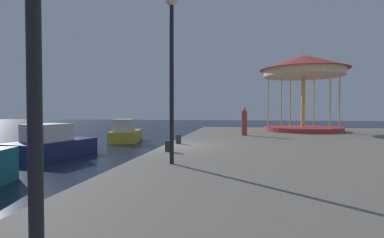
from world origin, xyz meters
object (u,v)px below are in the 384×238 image
Objects in this scene: lamp_post_mid_promenade at (172,49)px; carousel at (303,74)px; bollard_center at (168,146)px; bollard_north at (178,139)px; motorboat_yellow at (126,133)px; person_mid_promenade at (244,122)px; motorboat_navy at (51,145)px.

carousel is at bearing 66.30° from lamp_post_mid_promenade.
bollard_center is (-0.68, 2.39, -2.98)m from lamp_post_mid_promenade.
bollard_north is (-7.24, -9.58, -3.91)m from carousel.
motorboat_yellow is 10.75× the size of bollard_north.
motorboat_yellow is 13.61m from carousel.
person_mid_promenade is at bearing -133.46° from carousel.
bollard_north and bollard_center have the same top height.
motorboat_yellow is at bearing 116.53° from lamp_post_mid_promenade.
carousel is at bearing 34.67° from motorboat_navy.
carousel is (12.80, 1.74, 4.29)m from motorboat_yellow.
lamp_post_mid_promenade is at bearing -35.55° from motorboat_navy.
bollard_center is (-7.08, -12.17, -3.91)m from carousel.
motorboat_navy is at bearing -96.01° from motorboat_yellow.
carousel is at bearing 7.73° from motorboat_yellow.
motorboat_yellow is 11.91m from bollard_center.
motorboat_yellow is 0.69× the size of carousel.
lamp_post_mid_promenade is 11.76× the size of bollard_center.
motorboat_navy is 2.69× the size of person_mid_promenade.
motorboat_yellow reaches higher than motorboat_navy.
motorboat_yellow is 0.91× the size of lamp_post_mid_promenade.
person_mid_promenade is (2.81, 7.67, 0.59)m from bollard_center.
carousel reaches higher than bollard_north.
lamp_post_mid_promenade is 2.77× the size of person_mid_promenade.
lamp_post_mid_promenade is at bearing -80.44° from bollard_north.
motorboat_yellow is 7.72m from motorboat_navy.
person_mid_promenade reaches higher than bollard_center.
lamp_post_mid_promenade is (6.40, -12.83, 3.36)m from motorboat_yellow.
motorboat_yellow is 0.94× the size of motorboat_navy.
bollard_north is 2.60m from bollard_center.
motorboat_navy reaches higher than bollard_north.
bollard_center is at bearing -120.17° from carousel.
bollard_center is (5.72, -10.44, 0.38)m from motorboat_yellow.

